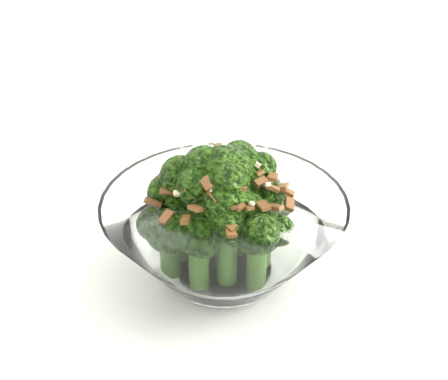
{
  "coord_description": "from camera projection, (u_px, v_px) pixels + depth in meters",
  "views": [
    {
      "loc": [
        -0.16,
        -0.48,
        1.1
      ],
      "look_at": [
        -0.12,
        -0.05,
        0.83
      ],
      "focal_mm": 55.0,
      "sensor_mm": 36.0,
      "label": 1
    }
  ],
  "objects": [
    {
      "name": "broccoli_dish",
      "position": [
        224.0,
        228.0,
        0.53
      ],
      "size": [
        0.19,
        0.19,
        0.12
      ],
      "color": "white",
      "rests_on": "table"
    },
    {
      "name": "table",
      "position": [
        245.0,
        270.0,
        0.67
      ],
      "size": [
        1.42,
        1.22,
        0.75
      ],
      "color": "white",
      "rests_on": "ground"
    }
  ]
}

